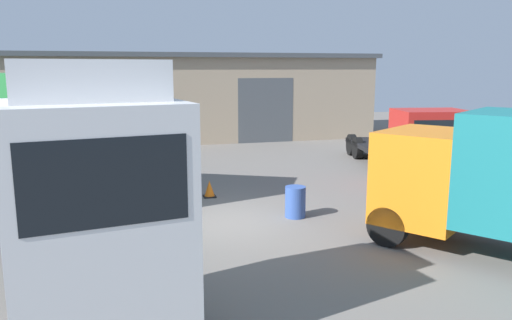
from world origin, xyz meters
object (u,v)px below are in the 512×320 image
Objects in this scene: tractor_unit_white at (95,206)px; flatbed_truck_red at (416,144)px; traffic_cone at (209,189)px; oil_drum at (295,202)px.

tractor_unit_white is 0.81× the size of flatbed_truck_red.
tractor_unit_white reaches higher than traffic_cone.
oil_drum reaches higher than traffic_cone.
flatbed_truck_red is 7.23m from oil_drum.
flatbed_truck_red is at bearing 30.55° from oil_drum.
tractor_unit_white is 12.04× the size of traffic_cone.
oil_drum is (-6.18, -3.65, -0.85)m from flatbed_truck_red.
flatbed_truck_red is at bearing 117.71° from tractor_unit_white.
tractor_unit_white is at bearing -112.69° from traffic_cone.
traffic_cone is at bearing 148.33° from tractor_unit_white.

